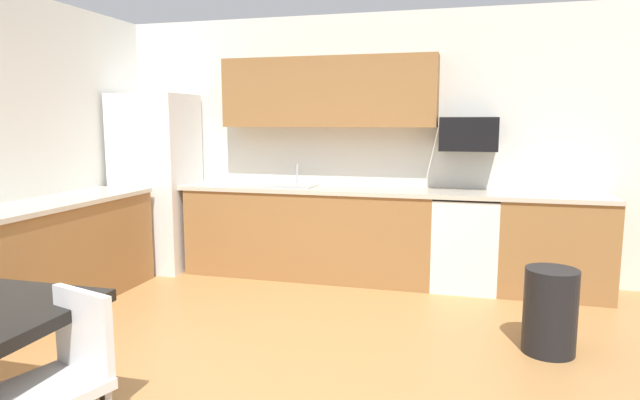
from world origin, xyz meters
TOP-DOWN VIEW (x-y plane):
  - ground_plane at (0.00, 0.00)m, footprint 12.00×12.00m
  - wall_back at (0.00, 2.65)m, footprint 5.80×0.10m
  - cabinet_run_back at (-0.48, 2.30)m, footprint 2.55×0.60m
  - cabinet_run_back_right at (1.90, 2.30)m, footprint 1.00×0.60m
  - cabinet_run_left at (-2.30, 0.80)m, footprint 0.60×2.00m
  - countertop_back at (0.00, 2.30)m, footprint 4.80×0.64m
  - countertop_left at (-2.30, 0.80)m, footprint 0.64×2.00m
  - upper_cabinets_back at (-0.30, 2.43)m, footprint 2.20×0.34m
  - refrigerator at (-2.18, 2.22)m, footprint 0.76×0.70m
  - oven_range at (1.10, 2.30)m, footprint 0.60×0.60m
  - microwave at (1.10, 2.40)m, footprint 0.54×0.36m
  - sink_basin at (-0.65, 2.30)m, footprint 0.48×0.40m
  - sink_faucet at (-0.65, 2.48)m, footprint 0.02×0.02m
  - chair_near_table at (-0.60, -1.16)m, footprint 0.50×0.50m
  - trash_bin at (1.69, 0.87)m, footprint 0.36×0.36m

SIDE VIEW (x-z plane):
  - ground_plane at x=0.00m, z-range 0.00..0.00m
  - trash_bin at x=1.69m, z-range 0.00..0.60m
  - cabinet_run_back at x=-0.48m, z-range 0.00..0.90m
  - cabinet_run_back_right at x=1.90m, z-range 0.00..0.90m
  - cabinet_run_left at x=-2.30m, z-range 0.00..0.90m
  - oven_range at x=1.10m, z-range 0.00..0.91m
  - chair_near_table at x=-0.60m, z-range 0.08..0.93m
  - sink_basin at x=-0.65m, z-range 0.81..0.95m
  - countertop_back at x=0.00m, z-range 0.90..0.94m
  - countertop_left at x=-2.30m, z-range 0.90..0.94m
  - refrigerator at x=-2.18m, z-range 0.00..1.90m
  - sink_faucet at x=-0.65m, z-range 0.92..1.16m
  - wall_back at x=0.00m, z-range 0.00..2.70m
  - microwave at x=1.10m, z-range 1.33..1.65m
  - upper_cabinets_back at x=-0.30m, z-range 1.55..2.25m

